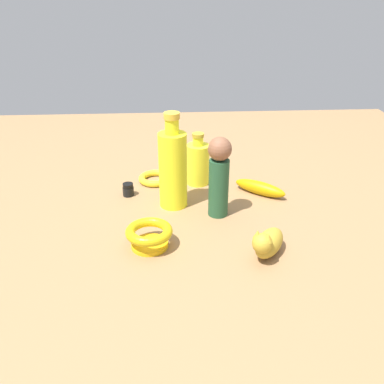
% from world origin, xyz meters
% --- Properties ---
extents(ground, '(2.00, 2.00, 0.00)m').
position_xyz_m(ground, '(0.00, 0.00, 0.00)').
color(ground, '#936D47').
extents(bowl, '(0.11, 0.11, 0.05)m').
position_xyz_m(bowl, '(0.16, -0.11, 0.03)').
color(bowl, yellow).
rests_on(bowl, ground).
extents(person_figure_adult, '(0.07, 0.07, 0.22)m').
position_xyz_m(person_figure_adult, '(0.01, 0.07, 0.12)').
color(person_figure_adult, '#245031').
rests_on(person_figure_adult, ground).
extents(bangle, '(0.11, 0.11, 0.02)m').
position_xyz_m(bangle, '(-0.21, -0.11, 0.01)').
color(bangle, yellow).
rests_on(bangle, ground).
extents(cat_figurine, '(0.13, 0.11, 0.08)m').
position_xyz_m(cat_figurine, '(0.21, 0.16, 0.04)').
color(cat_figurine, gold).
rests_on(cat_figurine, ground).
extents(bottle_short, '(0.07, 0.07, 0.17)m').
position_xyz_m(bottle_short, '(-0.19, 0.03, 0.07)').
color(bottle_short, yellow).
rests_on(bottle_short, ground).
extents(nail_polish_jar, '(0.03, 0.03, 0.04)m').
position_xyz_m(nail_polish_jar, '(-0.12, -0.18, 0.02)').
color(nail_polish_jar, black).
rests_on(nail_polish_jar, ground).
extents(banana, '(0.13, 0.15, 0.04)m').
position_xyz_m(banana, '(-0.10, 0.21, 0.02)').
color(banana, '#C39609').
rests_on(banana, ground).
extents(bottle_tall, '(0.08, 0.08, 0.27)m').
position_xyz_m(bottle_tall, '(-0.05, -0.05, 0.12)').
color(bottle_tall, yellow).
rests_on(bottle_tall, ground).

